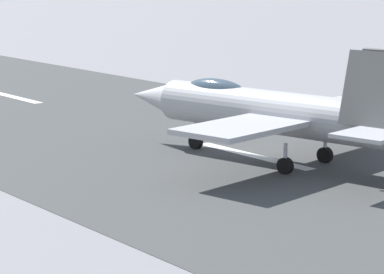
% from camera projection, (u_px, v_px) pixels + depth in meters
% --- Properties ---
extents(ground_plane, '(400.00, 400.00, 0.00)m').
position_uv_depth(ground_plane, '(242.00, 153.00, 45.43)').
color(ground_plane, gray).
extents(runway_strip, '(240.00, 26.00, 0.02)m').
position_uv_depth(runway_strip, '(243.00, 153.00, 45.41)').
color(runway_strip, '#424444').
rests_on(runway_strip, ground).
extents(fighter_jet, '(17.87, 13.75, 5.69)m').
position_uv_depth(fighter_jet, '(272.00, 111.00, 42.89)').
color(fighter_jet, '#AFAEB3').
rests_on(fighter_jet, ground).
extents(crew_person, '(0.64, 0.44, 1.71)m').
position_uv_depth(crew_person, '(224.00, 94.00, 60.57)').
color(crew_person, '#1E2338').
rests_on(crew_person, ground).
extents(marker_cone_mid, '(0.44, 0.44, 0.55)m').
position_uv_depth(marker_cone_mid, '(381.00, 115.00, 55.28)').
color(marker_cone_mid, orange).
rests_on(marker_cone_mid, ground).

